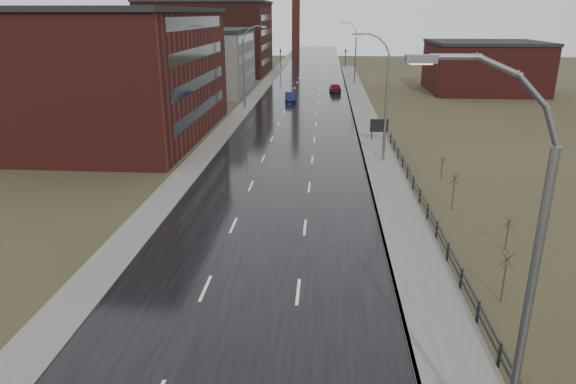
% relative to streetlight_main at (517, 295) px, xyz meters
% --- Properties ---
extents(road, '(14.00, 300.00, 0.06)m').
position_rel_streetlight_main_xyz_m(road, '(-8.47, 58.00, -6.03)').
color(road, black).
rests_on(road, ground).
extents(sidewalk_right, '(3.20, 180.00, 0.18)m').
position_rel_streetlight_main_xyz_m(sidewalk_right, '(0.13, 33.00, -5.97)').
color(sidewalk_right, '#595651').
rests_on(sidewalk_right, ground).
extents(curb_right, '(0.16, 180.00, 0.18)m').
position_rel_streetlight_main_xyz_m(curb_right, '(-1.39, 33.00, -5.97)').
color(curb_right, slate).
rests_on(curb_right, ground).
extents(sidewalk_left, '(2.40, 260.00, 0.12)m').
position_rel_streetlight_main_xyz_m(sidewalk_left, '(-16.67, 58.00, -6.00)').
color(sidewalk_left, '#595651').
rests_on(sidewalk_left, ground).
extents(warehouse_near, '(22.44, 28.56, 13.50)m').
position_rel_streetlight_main_xyz_m(warehouse_near, '(-29.46, 43.00, 0.70)').
color(warehouse_near, '#471914').
rests_on(warehouse_near, ground).
extents(warehouse_mid, '(16.32, 20.40, 10.50)m').
position_rel_streetlight_main_xyz_m(warehouse_mid, '(-26.46, 76.00, -0.80)').
color(warehouse_mid, slate).
rests_on(warehouse_mid, ground).
extents(warehouse_far, '(26.52, 24.48, 15.50)m').
position_rel_streetlight_main_xyz_m(warehouse_far, '(-31.47, 106.00, 1.70)').
color(warehouse_far, '#331611').
rests_on(warehouse_far, ground).
extents(building_right, '(18.36, 16.32, 8.50)m').
position_rel_streetlight_main_xyz_m(building_right, '(21.83, 80.00, -1.80)').
color(building_right, '#471914').
rests_on(building_right, ground).
extents(smokestack, '(2.70, 2.70, 30.70)m').
position_rel_streetlight_main_xyz_m(smokestack, '(-14.47, 148.00, 9.44)').
color(smokestack, '#331611').
rests_on(smokestack, ground).
extents(streetlight_main, '(3.91, 0.29, 12.11)m').
position_rel_streetlight_main_xyz_m(streetlight_main, '(0.00, 0.00, 0.00)').
color(streetlight_main, slate).
rests_on(streetlight_main, ground).
extents(streetlight_right_mid, '(3.36, 0.28, 11.35)m').
position_rel_streetlight_main_xyz_m(streetlight_right_mid, '(0.03, 34.00, -0.22)').
color(streetlight_right_mid, slate).
rests_on(streetlight_right_mid, ground).
extents(streetlight_left, '(3.36, 0.28, 11.35)m').
position_rel_streetlight_main_xyz_m(streetlight_left, '(-16.17, 60.00, -0.22)').
color(streetlight_left, slate).
rests_on(streetlight_left, ground).
extents(streetlight_right_far, '(3.36, 0.28, 11.35)m').
position_rel_streetlight_main_xyz_m(streetlight_right_far, '(0.03, 88.00, -0.22)').
color(streetlight_right_far, slate).
rests_on(streetlight_right_far, ground).
extents(guardrail, '(0.10, 53.05, 1.10)m').
position_rel_streetlight_main_xyz_m(guardrail, '(1.83, 16.32, -5.35)').
color(guardrail, black).
rests_on(guardrail, ground).
extents(shrub_c, '(0.61, 0.64, 2.59)m').
position_rel_streetlight_main_xyz_m(shrub_c, '(3.47, 9.94, -4.68)').
color(shrub_c, '#382D23').
rests_on(shrub_c, ground).
extents(shrub_d, '(0.48, 0.50, 2.00)m').
position_rel_streetlight_main_xyz_m(shrub_d, '(5.52, 15.76, -5.00)').
color(shrub_d, '#382D23').
rests_on(shrub_d, ground).
extents(shrub_e, '(0.62, 0.66, 2.64)m').
position_rel_streetlight_main_xyz_m(shrub_e, '(3.89, 22.10, -4.65)').
color(shrub_e, '#382D23').
rests_on(shrub_e, ground).
extents(shrub_f, '(0.43, 0.45, 1.79)m').
position_rel_streetlight_main_xyz_m(shrub_f, '(4.65, 29.37, -5.11)').
color(shrub_f, '#382D23').
rests_on(shrub_f, ground).
extents(billboard, '(1.91, 0.17, 2.43)m').
position_rel_streetlight_main_xyz_m(billboard, '(0.63, 41.80, -4.41)').
color(billboard, black).
rests_on(billboard, ground).
extents(traffic_light_left, '(0.58, 2.73, 5.30)m').
position_rel_streetlight_main_xyz_m(traffic_light_left, '(-16.47, 118.00, -1.46)').
color(traffic_light_left, black).
rests_on(traffic_light_left, ground).
extents(traffic_light_right, '(0.58, 2.73, 5.30)m').
position_rel_streetlight_main_xyz_m(traffic_light_right, '(-0.47, 118.00, -1.46)').
color(traffic_light_right, black).
rests_on(traffic_light_right, ground).
extents(car_near, '(1.94, 4.48, 1.43)m').
position_rel_streetlight_main_xyz_m(car_near, '(-10.51, 66.67, -5.34)').
color(car_near, '#0B1339').
rests_on(car_near, ground).
extents(car_far, '(2.13, 4.64, 1.54)m').
position_rel_streetlight_main_xyz_m(car_far, '(-3.46, 77.24, -5.29)').
color(car_far, '#4A0C11').
rests_on(car_far, ground).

